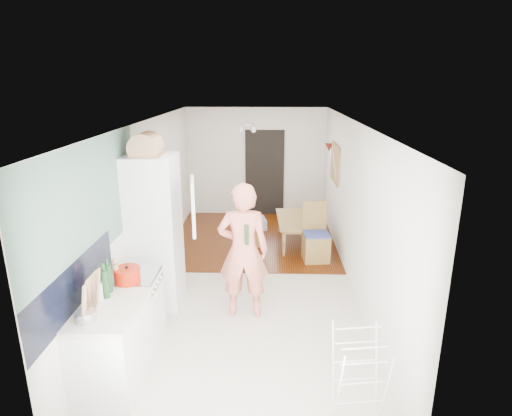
# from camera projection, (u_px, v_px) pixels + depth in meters

# --- Properties ---
(room_shell) EXTENTS (3.20, 7.00, 2.50)m
(room_shell) POSITION_uv_depth(u_px,v_px,m) (249.00, 205.00, 6.56)
(room_shell) COLOR white
(room_shell) RESTS_ON ground
(floor) EXTENTS (3.20, 7.00, 0.01)m
(floor) POSITION_uv_depth(u_px,v_px,m) (249.00, 279.00, 6.93)
(floor) COLOR silver
(floor) RESTS_ON ground
(wood_floor_overlay) EXTENTS (3.20, 3.30, 0.01)m
(wood_floor_overlay) POSITION_uv_depth(u_px,v_px,m) (254.00, 238.00, 8.69)
(wood_floor_overlay) COLOR #5C2609
(wood_floor_overlay) RESTS_ON room_shell
(sage_wall_panel) EXTENTS (0.02, 3.00, 1.30)m
(sage_wall_panel) POSITION_uv_depth(u_px,v_px,m) (90.00, 203.00, 4.52)
(sage_wall_panel) COLOR slate
(sage_wall_panel) RESTS_ON room_shell
(tile_splashback) EXTENTS (0.02, 1.90, 0.50)m
(tile_splashback) POSITION_uv_depth(u_px,v_px,m) (76.00, 286.00, 4.20)
(tile_splashback) COLOR black
(tile_splashback) RESTS_ON room_shell
(doorway_recess) EXTENTS (0.90, 0.04, 2.00)m
(doorway_recess) POSITION_uv_depth(u_px,v_px,m) (265.00, 173.00, 9.96)
(doorway_recess) COLOR black
(doorway_recess) RESTS_ON room_shell
(base_cabinet) EXTENTS (0.60, 0.90, 0.86)m
(base_cabinet) POSITION_uv_depth(u_px,v_px,m) (112.00, 350.00, 4.40)
(base_cabinet) COLOR white
(base_cabinet) RESTS_ON room_shell
(worktop) EXTENTS (0.62, 0.92, 0.06)m
(worktop) POSITION_uv_depth(u_px,v_px,m) (107.00, 310.00, 4.27)
(worktop) COLOR beige
(worktop) RESTS_ON room_shell
(range_cooker) EXTENTS (0.60, 0.60, 0.88)m
(range_cooker) POSITION_uv_depth(u_px,v_px,m) (134.00, 311.00, 5.12)
(range_cooker) COLOR white
(range_cooker) RESTS_ON room_shell
(cooker_top) EXTENTS (0.60, 0.60, 0.04)m
(cooker_top) POSITION_uv_depth(u_px,v_px,m) (131.00, 276.00, 4.98)
(cooker_top) COLOR silver
(cooker_top) RESTS_ON room_shell
(fridge_housing) EXTENTS (0.66, 0.66, 2.15)m
(fridge_housing) POSITION_uv_depth(u_px,v_px,m) (155.00, 232.00, 5.91)
(fridge_housing) COLOR white
(fridge_housing) RESTS_ON room_shell
(fridge_door) EXTENTS (0.14, 0.56, 0.70)m
(fridge_door) POSITION_uv_depth(u_px,v_px,m) (193.00, 206.00, 5.46)
(fridge_door) COLOR white
(fridge_door) RESTS_ON room_shell
(fridge_interior) EXTENTS (0.02, 0.52, 0.66)m
(fridge_interior) POSITION_uv_depth(u_px,v_px,m) (175.00, 199.00, 5.76)
(fridge_interior) COLOR white
(fridge_interior) RESTS_ON room_shell
(pinboard) EXTENTS (0.03, 0.90, 0.70)m
(pinboard) POSITION_uv_depth(u_px,v_px,m) (335.00, 163.00, 8.25)
(pinboard) COLOR tan
(pinboard) RESTS_ON room_shell
(pinboard_frame) EXTENTS (0.00, 0.94, 0.74)m
(pinboard_frame) POSITION_uv_depth(u_px,v_px,m) (334.00, 163.00, 8.25)
(pinboard_frame) COLOR #A38045
(pinboard_frame) RESTS_ON room_shell
(wall_sconce) EXTENTS (0.18, 0.18, 0.16)m
(wall_sconce) POSITION_uv_depth(u_px,v_px,m) (329.00, 147.00, 8.81)
(wall_sconce) COLOR maroon
(wall_sconce) RESTS_ON room_shell
(person) EXTENTS (0.81, 0.54, 2.19)m
(person) POSITION_uv_depth(u_px,v_px,m) (243.00, 239.00, 5.59)
(person) COLOR #F17D69
(person) RESTS_ON floor
(dining_table) EXTENTS (0.74, 1.26, 0.43)m
(dining_table) POSITION_uv_depth(u_px,v_px,m) (300.00, 233.00, 8.35)
(dining_table) COLOR #A38045
(dining_table) RESTS_ON floor
(dining_chair) EXTENTS (0.48, 0.48, 1.04)m
(dining_chair) POSITION_uv_depth(u_px,v_px,m) (316.00, 233.00, 7.48)
(dining_chair) COLOR #A38045
(dining_chair) RESTS_ON floor
(stool) EXTENTS (0.33, 0.33, 0.38)m
(stool) POSITION_uv_depth(u_px,v_px,m) (254.00, 236.00, 8.24)
(stool) COLOR #A38045
(stool) RESTS_ON floor
(grey_drape) EXTENTS (0.48, 0.48, 0.18)m
(grey_drape) POSITION_uv_depth(u_px,v_px,m) (255.00, 223.00, 8.14)
(grey_drape) COLOR slate
(grey_drape) RESTS_ON stool
(drying_rack) EXTENTS (0.49, 0.46, 0.86)m
(drying_rack) POSITION_uv_depth(u_px,v_px,m) (359.00, 375.00, 4.02)
(drying_rack) COLOR white
(drying_rack) RESTS_ON floor
(bread_bin) EXTENTS (0.45, 0.43, 0.22)m
(bread_bin) POSITION_uv_depth(u_px,v_px,m) (146.00, 148.00, 5.50)
(bread_bin) COLOR tan
(bread_bin) RESTS_ON fridge_housing
(red_casserole) EXTENTS (0.33, 0.33, 0.17)m
(red_casserole) POSITION_uv_depth(u_px,v_px,m) (127.00, 275.00, 4.77)
(red_casserole) COLOR #BC1E06
(red_casserole) RESTS_ON cooker_top
(steel_pan) EXTENTS (0.24, 0.24, 0.10)m
(steel_pan) POSITION_uv_depth(u_px,v_px,m) (86.00, 316.00, 4.02)
(steel_pan) COLOR silver
(steel_pan) RESTS_ON worktop
(held_bottle) EXTENTS (0.06, 0.06, 0.26)m
(held_bottle) POSITION_uv_depth(u_px,v_px,m) (247.00, 235.00, 5.41)
(held_bottle) COLOR #1B401F
(held_bottle) RESTS_ON person
(bottle_a) EXTENTS (0.08, 0.08, 0.31)m
(bottle_a) POSITION_uv_depth(u_px,v_px,m) (105.00, 284.00, 4.41)
(bottle_a) COLOR #1B401F
(bottle_a) RESTS_ON worktop
(bottle_b) EXTENTS (0.09, 0.09, 0.31)m
(bottle_b) POSITION_uv_depth(u_px,v_px,m) (108.00, 279.00, 4.54)
(bottle_b) COLOR #1B401F
(bottle_b) RESTS_ON worktop
(bottle_c) EXTENTS (0.10, 0.10, 0.20)m
(bottle_c) POSITION_uv_depth(u_px,v_px,m) (99.00, 292.00, 4.37)
(bottle_c) COLOR silver
(bottle_c) RESTS_ON worktop
(pepper_mill_front) EXTENTS (0.06, 0.06, 0.21)m
(pepper_mill_front) POSITION_uv_depth(u_px,v_px,m) (105.00, 280.00, 4.61)
(pepper_mill_front) COLOR tan
(pepper_mill_front) RESTS_ON worktop
(pepper_mill_back) EXTENTS (0.08, 0.08, 0.23)m
(pepper_mill_back) POSITION_uv_depth(u_px,v_px,m) (116.00, 274.00, 4.73)
(pepper_mill_back) COLOR tan
(pepper_mill_back) RESTS_ON worktop
(chopping_boards) EXTENTS (0.04, 0.30, 0.41)m
(chopping_boards) POSITION_uv_depth(u_px,v_px,m) (91.00, 295.00, 4.09)
(chopping_boards) COLOR tan
(chopping_boards) RESTS_ON worktop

